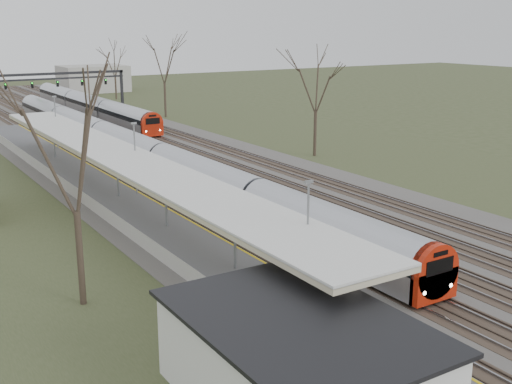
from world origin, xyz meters
The scene contains 10 objects.
track_bed centered at (0.26, 55.00, 0.06)m, with size 24.00×160.00×0.22m.
platform centered at (-9.05, 37.50, 0.50)m, with size 3.50×69.00×1.00m, color #9E9B93.
canopy centered at (-9.05, 32.99, 3.93)m, with size 4.10×50.00×3.11m.
station_building centered at (-12.50, 8.00, 1.60)m, with size 6.00×9.00×3.20m, color silver.
signal_gantry centered at (0.29, 84.99, 4.91)m, with size 21.00×0.59×6.08m.
tree_west_near centered at (-16.00, 20.00, 7.29)m, with size 5.00×5.00×10.30m.
tree_east_far centered at (14.00, 42.00, 7.29)m, with size 5.00×5.00×10.30m.
train_near centered at (-2.50, 48.47, 1.48)m, with size 2.62×75.21×3.05m.
train_far centered at (4.50, 81.98, 1.48)m, with size 2.62×45.21×3.05m.
passenger centered at (-8.65, 6.38, 1.95)m, with size 0.69×0.46×1.90m, color #2D3F58.
Camera 1 is at (-23.76, -7.35, 12.50)m, focal length 45.00 mm.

